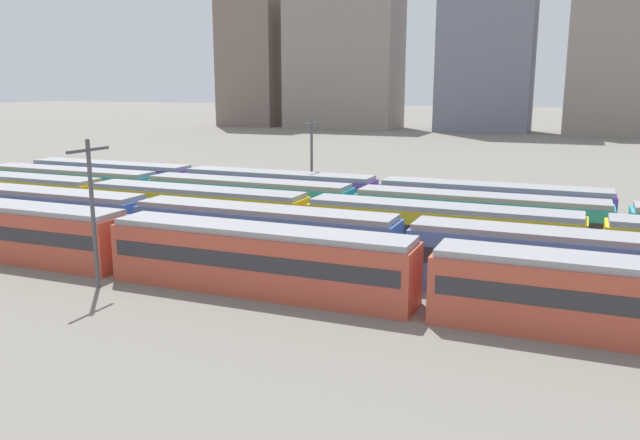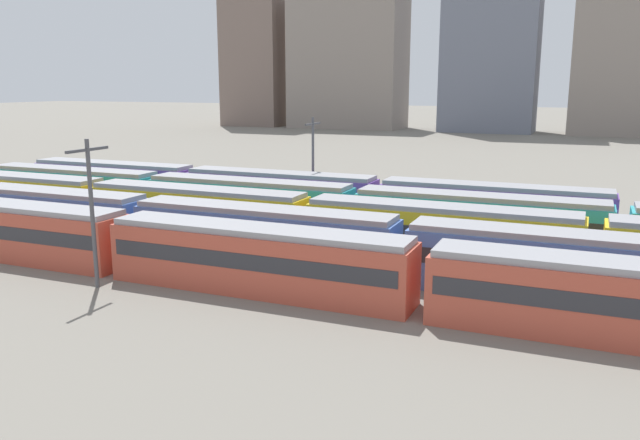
{
  "view_description": "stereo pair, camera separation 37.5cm",
  "coord_description": "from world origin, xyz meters",
  "px_view_note": "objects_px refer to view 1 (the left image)",
  "views": [
    {
      "loc": [
        34.96,
        -30.78,
        11.52
      ],
      "look_at": [
        18.02,
        10.4,
        2.04
      ],
      "focal_mm": 36.03,
      "sensor_mm": 36.0,
      "label": 1
    },
    {
      "loc": [
        35.31,
        -30.64,
        11.52
      ],
      "look_at": [
        18.02,
        10.4,
        2.04
      ],
      "focal_mm": 36.03,
      "sensor_mm": 36.0,
      "label": 2
    }
  ],
  "objects_px": {
    "train_track_2": "(440,232)",
    "catenary_pole_1": "(312,158)",
    "train_track_4": "(278,192)",
    "train_track_1": "(404,249)",
    "train_track_3": "(354,210)",
    "catenary_pole_0": "(92,206)"
  },
  "relations": [
    {
      "from": "train_track_2",
      "to": "catenary_pole_1",
      "type": "xyz_separation_m",
      "value": [
        -14.79,
        13.13,
        2.88
      ]
    },
    {
      "from": "train_track_2",
      "to": "train_track_4",
      "type": "height_order",
      "value": "same"
    },
    {
      "from": "train_track_2",
      "to": "catenary_pole_1",
      "type": "bearing_deg",
      "value": 138.4
    },
    {
      "from": "train_track_1",
      "to": "train_track_2",
      "type": "height_order",
      "value": "same"
    },
    {
      "from": "train_track_2",
      "to": "train_track_3",
      "type": "relative_size",
      "value": 1.25
    },
    {
      "from": "train_track_3",
      "to": "catenary_pole_1",
      "type": "relative_size",
      "value": 8.76
    },
    {
      "from": "train_track_3",
      "to": "train_track_4",
      "type": "height_order",
      "value": "same"
    },
    {
      "from": "train_track_2",
      "to": "catenary_pole_1",
      "type": "distance_m",
      "value": 19.99
    },
    {
      "from": "train_track_4",
      "to": "catenary_pole_0",
      "type": "relative_size",
      "value": 6.53
    },
    {
      "from": "train_track_1",
      "to": "catenary_pole_1",
      "type": "bearing_deg",
      "value": 126.96
    },
    {
      "from": "catenary_pole_1",
      "to": "train_track_3",
      "type": "bearing_deg",
      "value": -48.55
    },
    {
      "from": "train_track_2",
      "to": "catenary_pole_0",
      "type": "xyz_separation_m",
      "value": [
        -16.91,
        -13.33,
        2.89
      ]
    },
    {
      "from": "train_track_1",
      "to": "train_track_4",
      "type": "bearing_deg",
      "value": 135.58
    },
    {
      "from": "train_track_4",
      "to": "train_track_3",
      "type": "bearing_deg",
      "value": -29.67
    },
    {
      "from": "train_track_2",
      "to": "train_track_4",
      "type": "relative_size",
      "value": 1.68
    },
    {
      "from": "train_track_1",
      "to": "train_track_2",
      "type": "bearing_deg",
      "value": 79.16
    },
    {
      "from": "train_track_2",
      "to": "train_track_3",
      "type": "distance_m",
      "value": 9.36
    },
    {
      "from": "train_track_1",
      "to": "catenary_pole_0",
      "type": "relative_size",
      "value": 8.75
    },
    {
      "from": "train_track_2",
      "to": "catenary_pole_0",
      "type": "distance_m",
      "value": 21.73
    },
    {
      "from": "train_track_1",
      "to": "catenary_pole_0",
      "type": "bearing_deg",
      "value": -152.93
    },
    {
      "from": "train_track_1",
      "to": "train_track_3",
      "type": "relative_size",
      "value": 1.0
    },
    {
      "from": "train_track_3",
      "to": "train_track_1",
      "type": "bearing_deg",
      "value": -56.86
    }
  ]
}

